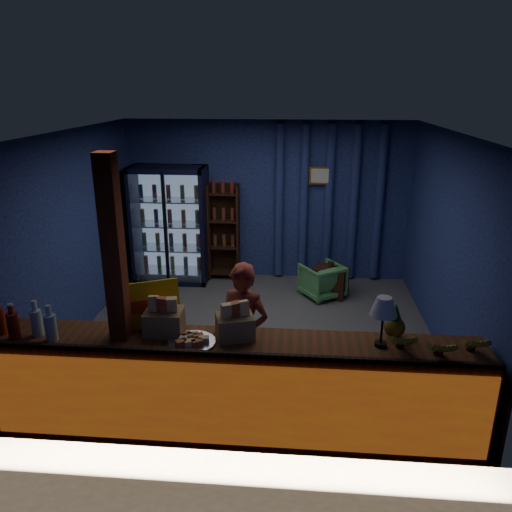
{
  "coord_description": "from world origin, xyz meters",
  "views": [
    {
      "loc": [
        0.51,
        -5.81,
        3.1
      ],
      "look_at": [
        0.02,
        -0.2,
        1.17
      ],
      "focal_mm": 35.0,
      "sensor_mm": 36.0,
      "label": 1
    }
  ],
  "objects_px": {
    "pastry_tray": "(192,341)",
    "shopkeeper": "(243,334)",
    "green_chair": "(322,280)",
    "table_lamp": "(384,308)"
  },
  "relations": [
    {
      "from": "pastry_tray",
      "to": "shopkeeper",
      "type": "bearing_deg",
      "value": 58.19
    },
    {
      "from": "shopkeeper",
      "to": "table_lamp",
      "type": "height_order",
      "value": "shopkeeper"
    },
    {
      "from": "shopkeeper",
      "to": "pastry_tray",
      "type": "bearing_deg",
      "value": -103.71
    },
    {
      "from": "shopkeeper",
      "to": "pastry_tray",
      "type": "relative_size",
      "value": 3.45
    },
    {
      "from": "shopkeeper",
      "to": "table_lamp",
      "type": "distance_m",
      "value": 1.48
    },
    {
      "from": "pastry_tray",
      "to": "table_lamp",
      "type": "bearing_deg",
      "value": 3.5
    },
    {
      "from": "shopkeeper",
      "to": "green_chair",
      "type": "xyz_separation_m",
      "value": [
        0.91,
        2.73,
        -0.47
      ]
    },
    {
      "from": "green_chair",
      "to": "pastry_tray",
      "type": "xyz_separation_m",
      "value": [
        -1.3,
        -3.35,
        0.71
      ]
    },
    {
      "from": "green_chair",
      "to": "shopkeeper",
      "type": "bearing_deg",
      "value": 38.78
    },
    {
      "from": "shopkeeper",
      "to": "table_lamp",
      "type": "relative_size",
      "value": 3.19
    }
  ]
}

